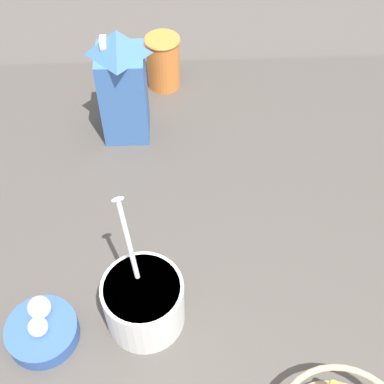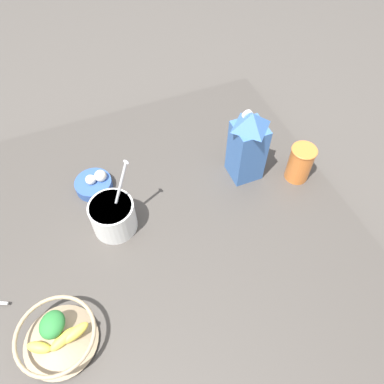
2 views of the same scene
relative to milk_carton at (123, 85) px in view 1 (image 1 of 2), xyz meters
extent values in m
plane|color=#4C4742|center=(0.35, 0.14, -0.17)|extent=(6.00, 6.00, 0.00)
cube|color=#47423D|center=(0.35, 0.14, -0.15)|extent=(1.17, 1.17, 0.05)
cube|color=#3D6BB2|center=(0.00, 0.00, -0.03)|extent=(0.09, 0.09, 0.20)
pyramid|color=#3D6BB2|center=(0.00, 0.00, 0.10)|extent=(0.09, 0.09, 0.05)
cylinder|color=white|center=(0.00, -0.03, 0.10)|extent=(0.03, 0.01, 0.03)
cylinder|color=white|center=(0.44, 0.04, -0.08)|extent=(0.13, 0.13, 0.10)
cylinder|color=white|center=(0.44, 0.04, -0.03)|extent=(0.12, 0.12, 0.02)
cylinder|color=silver|center=(0.41, 0.03, 0.02)|extent=(0.08, 0.04, 0.18)
ellipsoid|color=silver|center=(0.37, 0.02, 0.10)|extent=(0.02, 0.02, 0.01)
cylinder|color=orange|center=(-0.15, 0.08, -0.06)|extent=(0.08, 0.08, 0.13)
torus|color=orange|center=(-0.15, 0.08, 0.00)|extent=(0.08, 0.08, 0.01)
cylinder|color=#3356A3|center=(0.47, -0.12, -0.11)|extent=(0.12, 0.12, 0.03)
sphere|color=silver|center=(0.47, -0.12, -0.08)|extent=(0.03, 0.03, 0.03)
sphere|color=silver|center=(0.44, -0.12, -0.08)|extent=(0.04, 0.04, 0.04)
camera|label=1|loc=(0.84, 0.11, 0.69)|focal=50.00mm
camera|label=2|loc=(0.45, 0.67, 0.82)|focal=35.00mm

